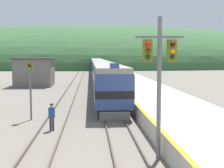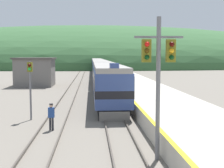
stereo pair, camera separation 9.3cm
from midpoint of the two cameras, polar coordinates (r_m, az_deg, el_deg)
name	(u,v)px [view 1 (the left image)]	position (r m, az deg, el deg)	size (l,w,h in m)	color
track_main	(97,74)	(78.23, -2.79, 1.81)	(1.52, 180.00, 0.16)	#4C443D
track_siding	(80,74)	(78.25, -5.91, 1.79)	(1.52, 180.00, 0.16)	#4C443D
platform	(124,78)	(58.56, 2.12, 1.11)	(5.88, 140.00, 1.11)	#BCB5A5
distant_hills	(94,65)	(148.34, -3.39, 3.41)	(238.07, 107.13, 36.46)	#335B33
station_shed	(35,72)	(50.24, -14.01, 2.20)	(6.07, 6.18, 4.44)	slate
express_train_lead_car	(107,81)	(32.10, -0.97, 0.49)	(2.87, 20.43, 4.23)	black
carriage_second	(100,71)	(53.22, -2.20, 2.37)	(2.86, 19.71, 3.87)	black
carriage_third	(97,67)	(73.78, -2.72, 3.18)	(2.86, 19.71, 3.87)	black
carriage_fourth	(96,64)	(94.36, -3.01, 3.63)	(2.86, 19.71, 3.87)	black
signal_mast_main	(159,68)	(14.12, 8.48, 2.90)	(2.20, 0.42, 6.50)	slate
signal_post_siding	(30,79)	(23.71, -14.84, 0.98)	(0.36, 0.42, 4.35)	slate
track_worker	(52,115)	(20.30, -11.11, -5.63)	(0.40, 0.30, 1.74)	#2D2D33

